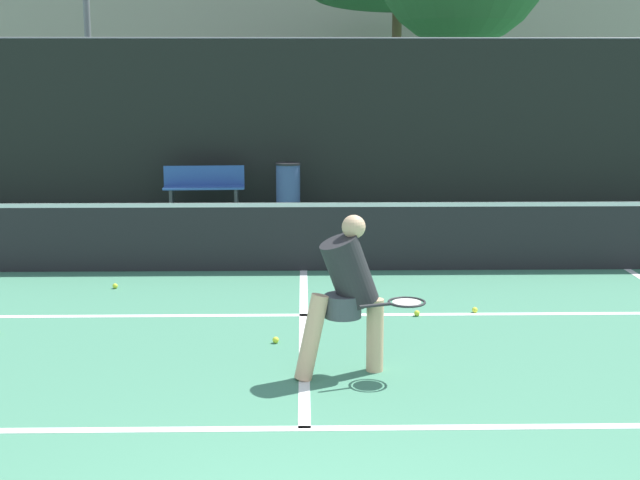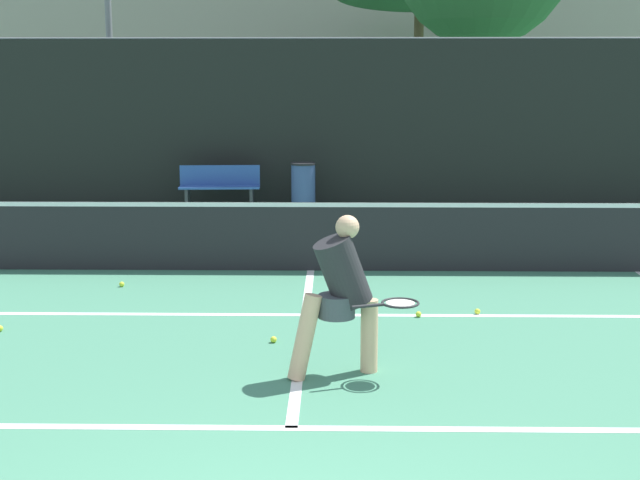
% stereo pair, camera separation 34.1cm
% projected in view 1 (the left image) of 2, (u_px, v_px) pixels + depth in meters
% --- Properties ---
extents(court_baseline_near, '(11.00, 0.10, 0.01)m').
position_uv_depth(court_baseline_near, '(304.00, 428.00, 6.89)').
color(court_baseline_near, white).
rests_on(court_baseline_near, ground).
extents(court_service_line, '(8.25, 0.10, 0.01)m').
position_uv_depth(court_service_line, '(304.00, 315.00, 10.07)').
color(court_service_line, white).
rests_on(court_service_line, ground).
extents(court_center_mark, '(0.10, 5.52, 0.01)m').
position_uv_depth(court_center_mark, '(304.00, 327.00, 9.60)').
color(court_center_mark, white).
rests_on(court_center_mark, ground).
extents(net, '(11.09, 0.09, 1.07)m').
position_uv_depth(net, '(303.00, 234.00, 12.21)').
color(net, slate).
rests_on(net, ground).
extents(fence_back, '(24.00, 0.06, 3.37)m').
position_uv_depth(fence_back, '(303.00, 122.00, 18.10)').
color(fence_back, black).
rests_on(fence_back, ground).
extents(player_practicing, '(1.25, 0.52, 1.48)m').
position_uv_depth(player_practicing, '(348.00, 291.00, 7.98)').
color(player_practicing, '#DBAD84').
rests_on(player_practicing, ground).
extents(tennis_ball_scattered_2, '(0.07, 0.07, 0.07)m').
position_uv_depth(tennis_ball_scattered_2, '(475.00, 310.00, 10.17)').
color(tennis_ball_scattered_2, '#D1E033').
rests_on(tennis_ball_scattered_2, ground).
extents(tennis_ball_scattered_3, '(0.07, 0.07, 0.07)m').
position_uv_depth(tennis_ball_scattered_3, '(276.00, 340.00, 9.04)').
color(tennis_ball_scattered_3, '#D1E033').
rests_on(tennis_ball_scattered_3, ground).
extents(tennis_ball_scattered_4, '(0.07, 0.07, 0.07)m').
position_uv_depth(tennis_ball_scattered_4, '(417.00, 313.00, 10.03)').
color(tennis_ball_scattered_4, '#D1E033').
rests_on(tennis_ball_scattered_4, ground).
extents(tennis_ball_scattered_5, '(0.07, 0.07, 0.07)m').
position_uv_depth(tennis_ball_scattered_5, '(115.00, 286.00, 11.29)').
color(tennis_ball_scattered_5, '#D1E033').
rests_on(tennis_ball_scattered_5, ground).
extents(courtside_bench, '(1.61, 0.47, 0.86)m').
position_uv_depth(courtside_bench, '(204.00, 186.00, 17.60)').
color(courtside_bench, '#2D519E').
rests_on(courtside_bench, ground).
extents(trash_bin, '(0.50, 0.50, 0.93)m').
position_uv_depth(trash_bin, '(288.00, 186.00, 17.62)').
color(trash_bin, '#384C7F').
rests_on(trash_bin, ground).
extents(parked_car, '(1.63, 4.50, 1.51)m').
position_uv_depth(parked_car, '(380.00, 156.00, 22.01)').
color(parked_car, navy).
rests_on(parked_car, ground).
extents(building_far, '(36.00, 2.40, 6.98)m').
position_uv_depth(building_far, '(302.00, 47.00, 30.49)').
color(building_far, gray).
rests_on(building_far, ground).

